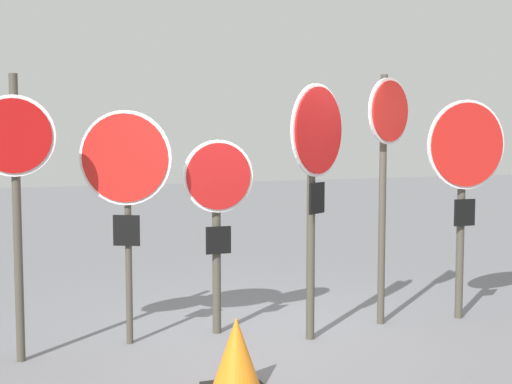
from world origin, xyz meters
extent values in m
plane|color=slate|center=(0.00, 0.00, 0.00)|extent=(40.00, 40.00, 0.00)
cylinder|color=#474238|center=(-2.24, 0.04, 1.25)|extent=(0.07, 0.07, 2.50)
cylinder|color=white|center=(-2.25, -0.02, 1.97)|extent=(0.69, 0.14, 0.69)
cylinder|color=#AD0F0F|center=(-2.25, -0.03, 1.97)|extent=(0.63, 0.13, 0.63)
cylinder|color=#474238|center=(-1.25, 0.23, 1.07)|extent=(0.06, 0.06, 2.14)
cylinder|color=white|center=(-1.27, 0.18, 1.77)|extent=(0.79, 0.43, 0.88)
cylinder|color=red|center=(-1.28, 0.16, 1.77)|extent=(0.74, 0.40, 0.82)
cube|color=black|center=(-1.27, 0.18, 1.09)|extent=(0.23, 0.14, 0.29)
cylinder|color=#474238|center=(-0.37, 0.27, 0.97)|extent=(0.08, 0.08, 1.93)
cylinder|color=white|center=(-0.37, 0.21, 1.57)|extent=(0.71, 0.03, 0.71)
cylinder|color=red|center=(-0.37, 0.19, 1.57)|extent=(0.65, 0.03, 0.65)
cube|color=black|center=(-0.37, 0.21, 0.95)|extent=(0.25, 0.03, 0.27)
cylinder|color=#474238|center=(0.42, -0.24, 1.22)|extent=(0.08, 0.08, 2.43)
cylinder|color=white|center=(0.45, -0.30, 2.02)|extent=(0.75, 0.50, 0.88)
cylinder|color=red|center=(0.46, -0.31, 2.02)|extent=(0.70, 0.47, 0.82)
cube|color=black|center=(0.45, -0.30, 1.38)|extent=(0.22, 0.16, 0.30)
cylinder|color=#474238|center=(1.34, 0.00, 1.29)|extent=(0.07, 0.07, 2.59)
cylinder|color=white|center=(1.37, -0.06, 2.21)|extent=(0.63, 0.30, 0.68)
cylinder|color=red|center=(1.38, -0.07, 2.21)|extent=(0.57, 0.28, 0.62)
cylinder|color=#474238|center=(2.25, -0.10, 1.06)|extent=(0.08, 0.08, 2.12)
cylinder|color=white|center=(2.25, -0.16, 1.87)|extent=(0.94, 0.05, 0.94)
cylinder|color=red|center=(2.25, -0.18, 1.87)|extent=(0.88, 0.05, 0.88)
cube|color=black|center=(2.25, -0.16, 1.15)|extent=(0.25, 0.03, 0.28)
cone|color=orange|center=(-0.70, -1.29, 0.30)|extent=(0.39, 0.39, 0.56)
camera|label=1|loc=(-2.46, -6.39, 2.02)|focal=50.00mm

